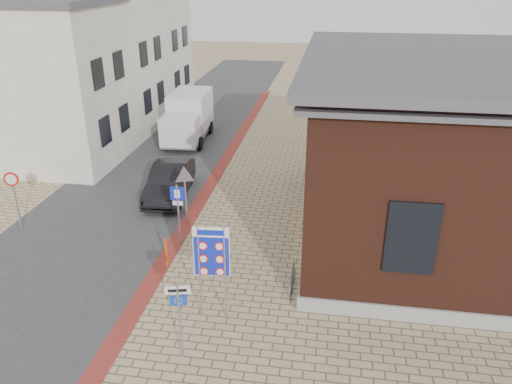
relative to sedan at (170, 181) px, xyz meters
The scene contains 16 objects.
ground 9.20m from the sedan, 67.52° to the right, with size 120.00×120.00×0.00m, color tan.
road_strip 6.87m from the sedan, 106.99° to the left, with size 7.00×60.00×0.02m, color #38383A.
curb_strip 2.26m from the sedan, 45.47° to the left, with size 0.60×40.00×0.02m, color maroon.
brick_building 12.88m from the sedan, ahead, with size 13.00×13.00×6.80m.
townhouse_near 8.96m from the sedan, 154.76° to the left, with size 7.40×6.40×8.30m.
townhouse_mid 12.71m from the sedan, 128.16° to the left, with size 7.40×6.40×9.10m.
townhouse_far 17.58m from the sedan, 115.74° to the left, with size 7.40×6.40×8.30m.
bike_rack 8.80m from the sedan, 45.53° to the right, with size 0.08×1.80×0.60m.
sedan is the anchor object (origin of this frame).
box_truck 8.17m from the sedan, 99.92° to the left, with size 2.49×5.41×2.78m.
border_sign 9.24m from the sedan, 63.97° to the right, with size 1.04×0.14×3.06m.
essen_sign 10.62m from the sedan, 70.40° to the right, with size 0.65×0.19×2.42m.
parking_sign 4.50m from the sedan, 67.26° to the right, with size 0.53×0.07×2.39m.
yield_sign 3.11m from the sedan, 58.64° to the right, with size 0.83×0.36×2.45m.
speed_sign 6.41m from the sedan, 141.27° to the right, with size 0.57×0.17×2.44m.
bollard 5.92m from the sedan, 73.26° to the right, with size 0.10×0.10×1.06m, color #D64A0B.
Camera 1 is at (3.64, -11.51, 9.60)m, focal length 35.00 mm.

